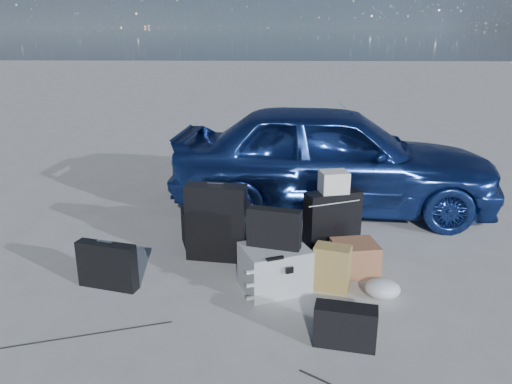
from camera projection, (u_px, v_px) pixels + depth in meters
ground at (263, 307)px, 3.83m from camera, size 60.00×60.00×0.00m
car at (332, 157)px, 5.74m from camera, size 3.77×1.78×1.24m
pelican_case at (275, 268)px, 4.05m from camera, size 0.62×0.57×0.37m
laptop_bag at (274, 228)px, 3.95m from camera, size 0.44×0.22×0.32m
briefcase at (107, 266)px, 4.06m from camera, size 0.52×0.24×0.39m
suitcase_left at (217, 222)px, 4.53m from camera, size 0.57×0.27×0.71m
suitcase_right at (332, 224)px, 4.63m from camera, size 0.55×0.37×0.62m
white_carton at (334, 182)px, 4.50m from camera, size 0.28×0.24×0.20m
duffel_bag at (219, 226)px, 4.94m from camera, size 0.76×0.49×0.35m
flat_box_white at (217, 205)px, 4.89m from camera, size 0.46×0.37×0.07m
flat_box_black at (216, 199)px, 4.85m from camera, size 0.33×0.29×0.06m
kraft_bag at (332, 268)px, 4.03m from camera, size 0.32×0.25×0.38m
cardboard_box at (354, 258)px, 4.33m from camera, size 0.42×0.38×0.28m
plastic_bag at (382, 288)px, 3.94m from camera, size 0.32×0.28×0.15m
messenger_bag at (345, 326)px, 3.33m from camera, size 0.44×0.23×0.29m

